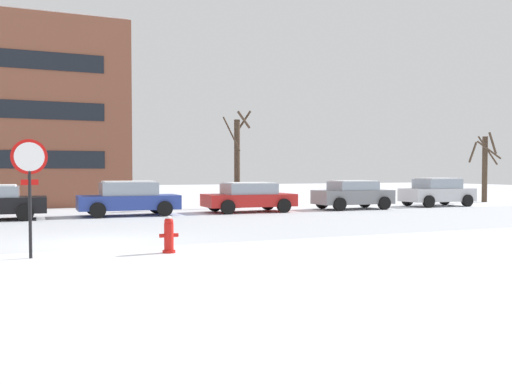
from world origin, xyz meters
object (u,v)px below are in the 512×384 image
at_px(fire_hydrant, 169,234).
at_px(parked_car_blue, 129,198).
at_px(parked_car_silver, 437,192).
at_px(parked_car_gray, 353,194).
at_px(parked_car_red, 249,197).
at_px(stop_sign, 30,175).

bearing_deg(fire_hydrant, parked_car_blue, 84.38).
bearing_deg(parked_car_silver, parked_car_blue, -179.90).
relative_size(parked_car_blue, parked_car_gray, 1.09).
bearing_deg(fire_hydrant, parked_car_red, 59.56).
bearing_deg(parked_car_silver, parked_car_gray, -177.23).
distance_m(parked_car_gray, parked_car_silver, 5.48).
bearing_deg(stop_sign, fire_hydrant, -7.23).
height_order(stop_sign, parked_car_red, stop_sign).
height_order(fire_hydrant, parked_car_blue, parked_car_blue).
xyz_separation_m(parked_car_red, parked_car_silver, (10.95, 0.06, 0.06)).
bearing_deg(parked_car_blue, parked_car_silver, 0.10).
height_order(parked_car_red, parked_car_silver, parked_car_silver).
bearing_deg(stop_sign, parked_car_red, 48.60).
bearing_deg(parked_car_gray, fire_hydrant, -137.63).
xyz_separation_m(stop_sign, parked_car_blue, (4.07, 10.86, -1.06)).
bearing_deg(stop_sign, parked_car_silver, 27.98).
xyz_separation_m(stop_sign, parked_car_silver, (20.49, 10.89, -1.04)).
xyz_separation_m(fire_hydrant, parked_car_blue, (1.11, 11.24, 0.31)).
bearing_deg(parked_car_gray, parked_car_blue, 178.76).
xyz_separation_m(stop_sign, parked_car_gray, (15.02, 10.62, -1.08)).
height_order(fire_hydrant, parked_car_gray, parked_car_gray).
relative_size(parked_car_blue, parked_car_red, 1.01).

